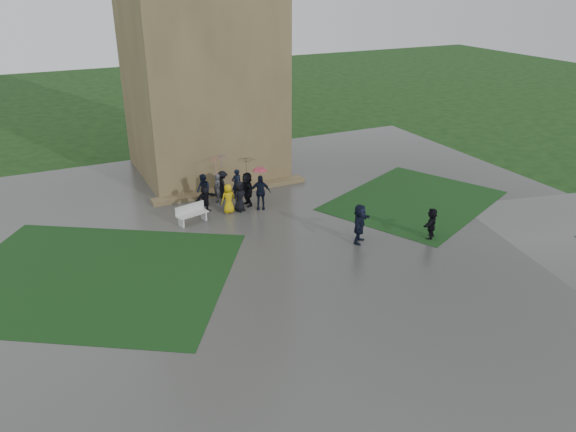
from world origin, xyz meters
name	(u,v)px	position (x,y,z in m)	size (l,w,h in m)	color
ground	(322,276)	(0.00, 0.00, 0.00)	(120.00, 120.00, 0.00)	black
plaza	(300,255)	(0.00, 2.00, 0.01)	(34.00, 34.00, 0.02)	#393936
lawn_inset_left	(93,276)	(-8.50, 4.00, 0.03)	(11.00, 9.00, 0.01)	black
lawn_inset_right	(414,201)	(8.50, 5.00, 0.03)	(9.00, 7.00, 0.01)	black
tower	(198,19)	(0.00, 15.00, 9.00)	(8.00, 8.00, 18.00)	brown
tower_plinth	(231,190)	(0.00, 10.60, 0.13)	(9.00, 0.80, 0.22)	brown
bench	(192,214)	(-3.24, 7.44, 0.50)	(1.70, 0.91, 0.94)	beige
visitor_cluster	(233,184)	(-0.59, 8.64, 1.24)	(4.07, 3.29, 2.65)	black
pedestrian_mid	(360,224)	(3.04, 1.98, 0.95)	(1.73, 0.62, 1.87)	black
pedestrian_near	(431,223)	(6.30, 0.91, 0.77)	(1.39, 0.50, 1.49)	black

